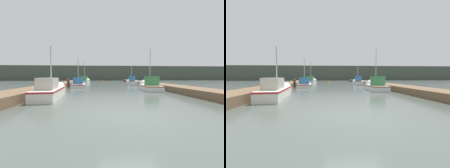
{
  "view_description": "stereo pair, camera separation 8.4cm",
  "coord_description": "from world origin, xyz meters",
  "views": [
    {
      "loc": [
        -1.21,
        -5.63,
        1.5
      ],
      "look_at": [
        0.28,
        12.03,
        0.56
      ],
      "focal_mm": 24.0,
      "sensor_mm": 36.0,
      "label": 1
    },
    {
      "loc": [
        -1.13,
        -5.64,
        1.5
      ],
      "look_at": [
        0.28,
        12.03,
        0.56
      ],
      "focal_mm": 24.0,
      "sensor_mm": 36.0,
      "label": 2
    }
  ],
  "objects": [
    {
      "name": "fishing_boat_0",
      "position": [
        -4.65,
        5.43,
        0.48
      ],
      "size": [
        1.88,
        6.07,
        3.94
      ],
      "rotation": [
        0.0,
        0.0,
        0.09
      ],
      "color": "silver",
      "rests_on": "ground_plane"
    },
    {
      "name": "dock_right",
      "position": [
        6.52,
        16.0,
        0.27
      ],
      "size": [
        2.24,
        40.0,
        0.54
      ],
      "color": "brown",
      "rests_on": "ground_plane"
    },
    {
      "name": "distant_shore_ridge",
      "position": [
        0.0,
        55.07,
        2.58
      ],
      "size": [
        120.0,
        16.0,
        5.16
      ],
      "color": "#424C42",
      "rests_on": "ground_plane"
    },
    {
      "name": "mooring_piling_0",
      "position": [
        -5.34,
        5.45,
        0.52
      ],
      "size": [
        0.31,
        0.31,
        1.03
      ],
      "color": "#473523",
      "rests_on": "ground_plane"
    },
    {
      "name": "fishing_boat_4",
      "position": [
        -4.14,
        24.81,
        0.48
      ],
      "size": [
        2.04,
        5.24,
        4.9
      ],
      "rotation": [
        0.0,
        0.0,
        -0.09
      ],
      "color": "silver",
      "rests_on": "ground_plane"
    },
    {
      "name": "fishing_boat_1",
      "position": [
        4.16,
        10.17,
        0.44
      ],
      "size": [
        2.07,
        4.97,
        4.86
      ],
      "rotation": [
        0.0,
        0.0,
        -0.09
      ],
      "color": "silver",
      "rests_on": "ground_plane"
    },
    {
      "name": "seagull_lead",
      "position": [
        -1.56,
        19.77,
        5.72
      ],
      "size": [
        0.44,
        0.5,
        0.12
      ],
      "rotation": [
        0.0,
        0.0,
        0.87
      ],
      "color": "white"
    },
    {
      "name": "fishing_boat_2",
      "position": [
        -4.1,
        15.29,
        0.37
      ],
      "size": [
        2.19,
        4.63,
        4.55
      ],
      "rotation": [
        0.0,
        0.0,
        0.1
      ],
      "color": "silver",
      "rests_on": "ground_plane"
    },
    {
      "name": "channel_buoy",
      "position": [
        -0.64,
        33.06,
        0.15
      ],
      "size": [
        0.51,
        0.51,
        1.01
      ],
      "color": "#BF6513",
      "rests_on": "ground_plane"
    },
    {
      "name": "mooring_piling_2",
      "position": [
        5.52,
        14.6,
        0.61
      ],
      "size": [
        0.3,
        0.3,
        1.21
      ],
      "color": "#473523",
      "rests_on": "ground_plane"
    },
    {
      "name": "ground_plane",
      "position": [
        0.0,
        0.0,
        0.0
      ],
      "size": [
        200.0,
        200.0,
        0.0
      ],
      "color": "#47514C"
    },
    {
      "name": "fishing_boat_3",
      "position": [
        4.33,
        20.1,
        0.5
      ],
      "size": [
        1.91,
        5.26,
        3.82
      ],
      "rotation": [
        0.0,
        0.0,
        -0.1
      ],
      "color": "silver",
      "rests_on": "ground_plane"
    },
    {
      "name": "dock_left",
      "position": [
        -6.52,
        16.0,
        0.27
      ],
      "size": [
        2.24,
        40.0,
        0.54
      ],
      "color": "brown",
      "rests_on": "ground_plane"
    },
    {
      "name": "mooring_piling_1",
      "position": [
        -5.36,
        14.84,
        0.55
      ],
      "size": [
        0.35,
        0.35,
        1.1
      ],
      "color": "#473523",
      "rests_on": "ground_plane"
    }
  ]
}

